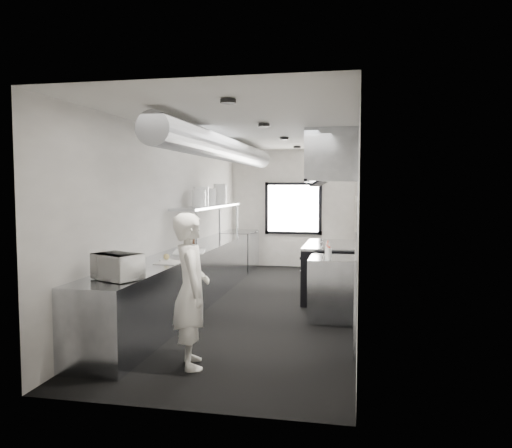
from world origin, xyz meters
The scene contains 35 objects.
floor centered at (0.00, 0.00, 0.00)m, with size 3.00×8.00×0.01m, color black.
ceiling centered at (0.00, 0.00, 2.80)m, with size 3.00×8.00×0.01m, color beige.
wall_back centered at (0.00, 4.00, 1.40)m, with size 3.00×0.02×2.80m, color silver.
wall_front centered at (0.00, -4.00, 1.40)m, with size 3.00×0.02×2.80m, color silver.
wall_left centered at (-1.50, 0.00, 1.40)m, with size 0.02×8.00×2.80m, color silver.
wall_right centered at (1.50, 0.00, 1.40)m, with size 0.02×8.00×2.80m, color silver.
wall_cladding centered at (1.48, 0.30, 0.55)m, with size 0.03×5.50×1.10m, color #9499A1.
hvac_duct centered at (-0.70, 0.40, 2.55)m, with size 0.40×0.40×6.40m, color gray.
service_window centered at (0.00, 3.96, 1.40)m, with size 1.36×0.05×1.25m.
exhaust_hood centered at (1.10, 0.70, 2.39)m, with size 0.81×2.20×0.88m.
prep_counter centered at (-1.15, -0.50, 0.45)m, with size 0.70×6.00×0.90m, color #9499A1.
pass_shelf centered at (-1.19, 1.00, 1.54)m, with size 0.45×3.00×0.68m.
range centered at (1.04, 0.70, 0.47)m, with size 0.88×1.60×0.94m.
bottle_station centered at (1.15, -0.70, 0.45)m, with size 0.65×0.80×0.90m, color #9499A1.
far_work_table centered at (-1.15, 3.20, 0.45)m, with size 0.70×1.20×0.90m, color #9499A1.
notice_sheet_a centered at (1.47, -1.20, 1.60)m, with size 0.02×0.28×0.38m, color white.
notice_sheet_b centered at (1.47, -1.55, 1.55)m, with size 0.02×0.28×0.38m, color white.
line_cook centered at (-0.23, -2.94, 0.82)m, with size 0.60×0.39×1.64m, color silver.
microwave centered at (-1.08, -2.93, 1.04)m, with size 0.48×0.36×0.29m, color silver.
deli_tub_a centered at (-1.27, -2.76, 0.95)m, with size 0.15×0.15×0.11m, color #B6C0B1.
deli_tub_b centered at (-1.29, -2.30, 0.95)m, with size 0.15×0.15×0.11m, color #B6C0B1.
newspaper centered at (-0.96, -1.66, 0.90)m, with size 0.30×0.38×0.01m, color silver.
small_plate centered at (-1.07, -1.49, 0.91)m, with size 0.20×0.20×0.02m, color white.
pastry centered at (-1.07, -1.49, 0.96)m, with size 0.08×0.08×0.08m, color tan.
cutting_board centered at (-1.06, -0.56, 0.91)m, with size 0.46×0.61×0.02m, color silver.
knife_block centered at (-1.26, 0.27, 1.01)m, with size 0.09×0.20×0.22m, color #502E1C.
plate_stack_a centered at (-1.19, 0.38, 1.71)m, with size 0.24×0.24×0.28m, color white.
plate_stack_b centered at (-1.21, 0.57, 1.74)m, with size 0.27×0.27×0.35m, color white.
plate_stack_c centered at (-1.23, 1.17, 1.73)m, with size 0.22×0.22×0.31m, color white.
plate_stack_d centered at (-1.17, 1.69, 1.77)m, with size 0.26×0.26×0.40m, color white.
squeeze_bottle_a centered at (1.12, -0.96, 0.98)m, with size 0.05×0.05×0.16m, color silver.
squeeze_bottle_b centered at (1.10, -0.88, 0.98)m, with size 0.05×0.05×0.16m, color silver.
squeeze_bottle_c centered at (1.07, -0.67, 0.98)m, with size 0.05×0.05×0.16m, color silver.
squeeze_bottle_d centered at (1.07, -0.51, 0.99)m, with size 0.06×0.06×0.18m, color silver.
squeeze_bottle_e centered at (1.07, -0.39, 0.99)m, with size 0.06×0.06×0.18m, color silver.
Camera 1 is at (1.48, -7.98, 1.91)m, focal length 35.44 mm.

